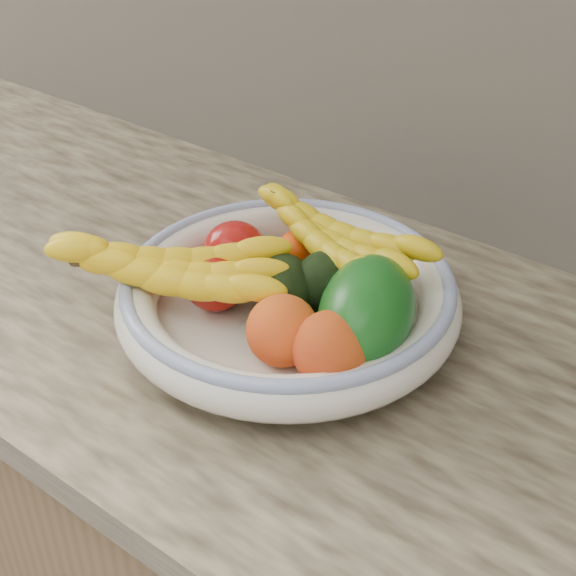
% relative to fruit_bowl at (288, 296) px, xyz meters
% --- Properties ---
extents(kitchen_counter, '(2.44, 0.66, 1.40)m').
position_rel_fruit_bowl_xyz_m(kitchen_counter, '(0.00, 0.03, -0.48)').
color(kitchen_counter, brown).
rests_on(kitchen_counter, ground).
extents(fruit_bowl, '(0.39, 0.39, 0.08)m').
position_rel_fruit_bowl_xyz_m(fruit_bowl, '(0.00, 0.00, 0.00)').
color(fruit_bowl, silver).
rests_on(fruit_bowl, kitchen_counter).
extents(clementine_back_left, '(0.06, 0.06, 0.05)m').
position_rel_fruit_bowl_xyz_m(clementine_back_left, '(-0.04, 0.08, 0.01)').
color(clementine_back_left, '#FB4F05').
rests_on(clementine_back_left, fruit_bowl).
extents(clementine_back_right, '(0.07, 0.07, 0.05)m').
position_rel_fruit_bowl_xyz_m(clementine_back_right, '(0.02, 0.09, 0.01)').
color(clementine_back_right, '#DA6504').
rests_on(clementine_back_right, fruit_bowl).
extents(tomato_left, '(0.09, 0.09, 0.07)m').
position_rel_fruit_bowl_xyz_m(tomato_left, '(-0.10, 0.02, 0.01)').
color(tomato_left, '#A6100E').
rests_on(tomato_left, fruit_bowl).
extents(tomato_near_left, '(0.09, 0.09, 0.07)m').
position_rel_fruit_bowl_xyz_m(tomato_near_left, '(-0.07, -0.04, 0.01)').
color(tomato_near_left, '#A20F08').
rests_on(tomato_near_left, fruit_bowl).
extents(avocado_center, '(0.11, 0.12, 0.07)m').
position_rel_fruit_bowl_xyz_m(avocado_center, '(-0.00, -0.01, 0.02)').
color(avocado_center, black).
rests_on(avocado_center, fruit_bowl).
extents(avocado_right, '(0.11, 0.13, 0.08)m').
position_rel_fruit_bowl_xyz_m(avocado_right, '(0.04, 0.04, 0.02)').
color(avocado_right, black).
rests_on(avocado_right, fruit_bowl).
extents(green_mango, '(0.18, 0.19, 0.13)m').
position_rel_fruit_bowl_xyz_m(green_mango, '(0.11, -0.00, 0.03)').
color(green_mango, '#0E4E12').
rests_on(green_mango, fruit_bowl).
extents(peach_front, '(0.09, 0.09, 0.08)m').
position_rel_fruit_bowl_xyz_m(peach_front, '(0.05, -0.07, 0.02)').
color(peach_front, orange).
rests_on(peach_front, fruit_bowl).
extents(peach_right, '(0.10, 0.10, 0.08)m').
position_rel_fruit_bowl_xyz_m(peach_right, '(0.11, -0.07, 0.02)').
color(peach_right, orange).
rests_on(peach_right, fruit_bowl).
extents(banana_bunch_back, '(0.28, 0.15, 0.08)m').
position_rel_fruit_bowl_xyz_m(banana_bunch_back, '(0.01, 0.07, 0.04)').
color(banana_bunch_back, yellow).
rests_on(banana_bunch_back, fruit_bowl).
extents(banana_bunch_front, '(0.30, 0.25, 0.08)m').
position_rel_fruit_bowl_xyz_m(banana_bunch_front, '(-0.10, -0.08, 0.03)').
color(banana_bunch_front, yellow).
rests_on(banana_bunch_front, fruit_bowl).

